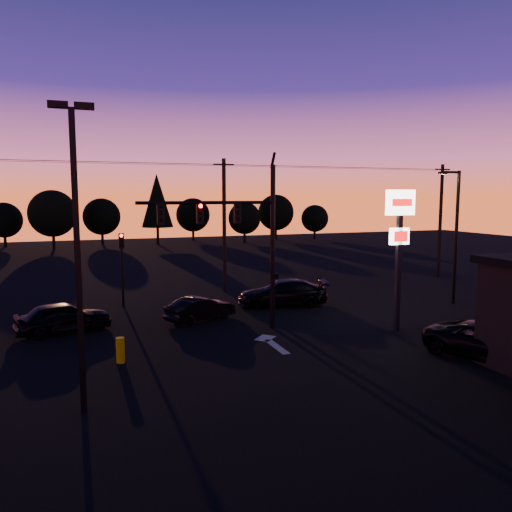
# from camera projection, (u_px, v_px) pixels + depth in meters

# --- Properties ---
(ground) EXTENTS (120.00, 120.00, 0.00)m
(ground) POSITION_uv_depth(u_px,v_px,m) (275.00, 355.00, 20.53)
(ground) COLOR black
(ground) RESTS_ON ground
(lane_arrow) EXTENTS (1.20, 3.10, 0.01)m
(lane_arrow) POSITION_uv_depth(u_px,v_px,m) (271.00, 342.00, 22.25)
(lane_arrow) COLOR beige
(lane_arrow) RESTS_ON ground
(traffic_signal_mast) EXTENTS (6.79, 0.52, 8.58)m
(traffic_signal_mast) POSITION_uv_depth(u_px,v_px,m) (242.00, 229.00, 23.63)
(traffic_signal_mast) COLOR black
(traffic_signal_mast) RESTS_ON ground
(secondary_signal) EXTENTS (0.30, 0.31, 4.35)m
(secondary_signal) POSITION_uv_depth(u_px,v_px,m) (122.00, 259.00, 29.19)
(secondary_signal) COLOR black
(secondary_signal) RESTS_ON ground
(parking_lot_light) EXTENTS (1.25, 0.30, 9.14)m
(parking_lot_light) POSITION_uv_depth(u_px,v_px,m) (77.00, 238.00, 14.54)
(parking_lot_light) COLOR black
(parking_lot_light) RESTS_ON ground
(pylon_sign) EXTENTS (1.50, 0.28, 6.80)m
(pylon_sign) POSITION_uv_depth(u_px,v_px,m) (399.00, 230.00, 23.72)
(pylon_sign) COLOR black
(pylon_sign) RESTS_ON ground
(streetlight) EXTENTS (1.55, 0.35, 8.00)m
(streetlight) POSITION_uv_depth(u_px,v_px,m) (455.00, 231.00, 29.87)
(streetlight) COLOR black
(streetlight) RESTS_ON ground
(utility_pole_1) EXTENTS (1.40, 0.26, 9.00)m
(utility_pole_1) POSITION_uv_depth(u_px,v_px,m) (224.00, 224.00, 33.72)
(utility_pole_1) COLOR black
(utility_pole_1) RESTS_ON ground
(utility_pole_2) EXTENTS (1.40, 0.26, 9.00)m
(utility_pole_2) POSITION_uv_depth(u_px,v_px,m) (440.00, 220.00, 39.85)
(utility_pole_2) COLOR black
(utility_pole_2) RESTS_ON ground
(power_wires) EXTENTS (36.00, 1.22, 0.07)m
(power_wires) POSITION_uv_depth(u_px,v_px,m) (224.00, 165.00, 33.24)
(power_wires) COLOR black
(power_wires) RESTS_ON ground
(bollard) EXTENTS (0.33, 0.33, 1.00)m
(bollard) POSITION_uv_depth(u_px,v_px,m) (120.00, 350.00, 19.51)
(bollard) COLOR #BBBF00
(bollard) RESTS_ON ground
(tree_1) EXTENTS (4.54, 4.54, 5.71)m
(tree_1) POSITION_uv_depth(u_px,v_px,m) (4.00, 220.00, 64.09)
(tree_1) COLOR black
(tree_1) RESTS_ON ground
(tree_2) EXTENTS (5.77, 5.78, 7.26)m
(tree_2) POSITION_uv_depth(u_px,v_px,m) (52.00, 214.00, 61.36)
(tree_2) COLOR black
(tree_2) RESTS_ON ground
(tree_3) EXTENTS (4.95, 4.95, 6.22)m
(tree_3) POSITION_uv_depth(u_px,v_px,m) (102.00, 217.00, 67.21)
(tree_3) COLOR black
(tree_3) RESTS_ON ground
(tree_4) EXTENTS (4.18, 4.18, 9.50)m
(tree_4) POSITION_uv_depth(u_px,v_px,m) (157.00, 200.00, 66.54)
(tree_4) COLOR black
(tree_4) RESTS_ON ground
(tree_5) EXTENTS (4.95, 4.95, 6.22)m
(tree_5) POSITION_uv_depth(u_px,v_px,m) (193.00, 215.00, 73.50)
(tree_5) COLOR black
(tree_5) RESTS_ON ground
(tree_6) EXTENTS (4.54, 4.54, 5.71)m
(tree_6) POSITION_uv_depth(u_px,v_px,m) (245.00, 218.00, 69.99)
(tree_6) COLOR black
(tree_6) RESTS_ON ground
(tree_7) EXTENTS (5.36, 5.36, 6.74)m
(tree_7) POSITION_uv_depth(u_px,v_px,m) (276.00, 213.00, 74.76)
(tree_7) COLOR black
(tree_7) RESTS_ON ground
(tree_8) EXTENTS (4.12, 4.12, 5.19)m
(tree_8) POSITION_uv_depth(u_px,v_px,m) (315.00, 218.00, 75.98)
(tree_8) COLOR black
(tree_8) RESTS_ON ground
(car_left) EXTENTS (4.68, 2.76, 1.49)m
(car_left) POSITION_uv_depth(u_px,v_px,m) (64.00, 317.00, 23.84)
(car_left) COLOR black
(car_left) RESTS_ON ground
(car_mid) EXTENTS (4.03, 2.75, 1.26)m
(car_mid) POSITION_uv_depth(u_px,v_px,m) (201.00, 309.00, 26.18)
(car_mid) COLOR black
(car_mid) RESTS_ON ground
(car_right) EXTENTS (5.68, 3.39, 1.54)m
(car_right) POSITION_uv_depth(u_px,v_px,m) (283.00, 293.00, 29.70)
(car_right) COLOR black
(car_right) RESTS_ON ground
(suv_parked) EXTENTS (4.07, 5.58, 1.41)m
(suv_parked) POSITION_uv_depth(u_px,v_px,m) (491.00, 342.00, 19.89)
(suv_parked) COLOR black
(suv_parked) RESTS_ON ground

